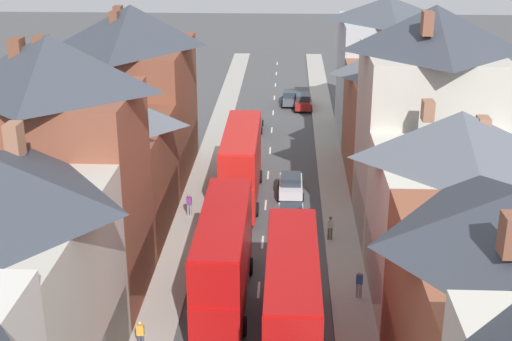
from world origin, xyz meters
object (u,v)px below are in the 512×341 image
object	(u,v)px
pedestrian_far_right	(189,204)
car_near_silver	(291,98)
double_decker_bus_far_approaching	(241,163)
car_parked_left_b	(291,218)
car_mid_white	(253,122)
pedestrian_mid_right	(359,283)
car_near_blue	(303,101)
car_parked_left_a	(291,185)
pedestrian_mid_left	(141,334)
pedestrian_far_left	(330,227)
double_decker_bus_mid_street	(292,301)
double_decker_bus_lead	(224,257)

from	to	relation	value
pedestrian_far_right	car_near_silver	bearing A→B (deg)	76.65
double_decker_bus_far_approaching	car_parked_left_b	xyz separation A→B (m)	(3.61, -5.06, -1.99)
car_near_silver	pedestrian_far_right	xyz separation A→B (m)	(-6.99, -29.48, 0.23)
car_near_silver	car_mid_white	distance (m)	9.78
car_mid_white	pedestrian_mid_right	size ratio (longest dim) A/B	2.54
car_near_silver	car_near_blue	bearing A→B (deg)	-47.72
car_near_blue	car_parked_left_a	distance (m)	23.73
double_decker_bus_far_approaching	pedestrian_far_right	distance (m)	5.14
pedestrian_mid_left	pedestrian_mid_right	xyz separation A→B (m)	(10.95, 5.42, 0.00)
car_parked_left_a	pedestrian_mid_right	distance (m)	15.16
car_parked_left_a	pedestrian_far_left	size ratio (longest dim) A/B	2.37
car_near_blue	car_parked_left_a	xyz separation A→B (m)	(-1.30, -23.70, -0.02)
car_near_blue	car_mid_white	bearing A→B (deg)	-122.58
double_decker_bus_far_approaching	car_parked_left_a	bearing A→B (deg)	14.17
double_decker_bus_mid_street	pedestrian_far_right	world-z (taller)	double_decker_bus_mid_street
car_near_silver	double_decker_bus_mid_street	bearing A→B (deg)	-90.01
double_decker_bus_far_approaching	car_near_silver	world-z (taller)	double_decker_bus_far_approaching
pedestrian_mid_left	car_parked_left_b	bearing A→B (deg)	62.93
car_near_blue	car_mid_white	world-z (taller)	car_near_blue
pedestrian_mid_left	pedestrian_mid_right	world-z (taller)	same
car_near_blue	pedestrian_mid_right	size ratio (longest dim) A/B	2.69
double_decker_bus_lead	car_near_silver	xyz separation A→B (m)	(3.61, 40.56, -2.01)
double_decker_bus_lead	pedestrian_mid_left	distance (m)	6.18
car_parked_left_a	pedestrian_far_left	world-z (taller)	pedestrian_far_left
double_decker_bus_lead	pedestrian_mid_right	xyz separation A→B (m)	(7.33, 0.74, -1.78)
pedestrian_mid_left	pedestrian_far_right	xyz separation A→B (m)	(0.24, 15.77, 0.00)
double_decker_bus_far_approaching	car_parked_left_a	distance (m)	4.22
car_parked_left_a	car_mid_white	bearing A→B (deg)	102.66
double_decker_bus_mid_street	car_near_blue	size ratio (longest dim) A/B	2.50
car_parked_left_a	car_parked_left_b	world-z (taller)	car_parked_left_b
car_near_blue	car_parked_left_b	distance (m)	29.70
car_parked_left_b	pedestrian_far_left	xyz separation A→B (m)	(2.51, -1.65, 0.20)
car_mid_white	pedestrian_far_right	size ratio (longest dim) A/B	2.54
car_mid_white	pedestrian_mid_right	bearing A→B (deg)	-76.60
pedestrian_mid_right	pedestrian_far_left	distance (m)	7.18
double_decker_bus_far_approaching	pedestrian_far_right	xyz separation A→B (m)	(-3.38, -3.44, -1.78)
double_decker_bus_far_approaching	car_mid_white	distance (m)	17.06
pedestrian_far_right	car_near_blue	bearing A→B (deg)	73.53
double_decker_bus_mid_street	pedestrian_mid_right	bearing A→B (deg)	53.47
car_near_blue	pedestrian_far_right	size ratio (longest dim) A/B	2.69
car_mid_white	pedestrian_mid_left	xyz separation A→B (m)	(-3.63, -36.15, 0.21)
car_parked_left_a	pedestrian_mid_left	size ratio (longest dim) A/B	2.37
car_near_silver	double_decker_bus_lead	bearing A→B (deg)	-95.08
car_parked_left_b	car_near_silver	bearing A→B (deg)	90.00
double_decker_bus_lead	car_near_blue	xyz separation A→B (m)	(4.91, 39.13, -1.98)
car_near_silver	pedestrian_far_left	distance (m)	32.85
pedestrian_mid_left	pedestrian_mid_right	bearing A→B (deg)	26.33
car_near_blue	pedestrian_mid_left	size ratio (longest dim) A/B	2.69
double_decker_bus_mid_street	car_near_silver	distance (m)	44.90
double_decker_bus_far_approaching	pedestrian_far_left	distance (m)	9.26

